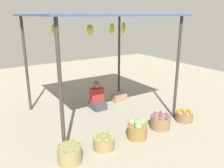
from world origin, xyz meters
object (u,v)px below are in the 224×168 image
at_px(basket_green_apples, 104,142).
at_px(basket_oranges, 184,116).
at_px(basket_purple_onions, 160,122).
at_px(basket_green_chilies, 70,154).
at_px(wooden_crate_near_vendor, 119,97).
at_px(basket_cabbages, 137,130).
at_px(vendor_person, 97,98).

bearing_deg(basket_green_apples, basket_oranges, -0.55).
bearing_deg(basket_purple_onions, basket_green_chilies, -178.39).
xyz_separation_m(basket_purple_onions, wooden_crate_near_vendor, (0.20, 1.94, -0.05)).
distance_m(basket_cabbages, basket_purple_onions, 0.71).
bearing_deg(wooden_crate_near_vendor, basket_oranges, -74.17).
distance_m(basket_purple_onions, wooden_crate_near_vendor, 1.95).
relative_size(basket_oranges, wooden_crate_near_vendor, 0.99).
height_order(basket_green_chilies, basket_oranges, basket_green_chilies).
distance_m(basket_green_apples, basket_purple_onions, 1.50).
height_order(vendor_person, wooden_crate_near_vendor, vendor_person).
xyz_separation_m(basket_cabbages, basket_purple_onions, (0.71, 0.06, -0.03)).
bearing_deg(basket_oranges, basket_cabbages, -179.37).
height_order(vendor_person, basket_cabbages, vendor_person).
xyz_separation_m(vendor_person, basket_green_chilies, (-1.59, -1.85, -0.15)).
xyz_separation_m(basket_cabbages, basket_oranges, (1.47, 0.02, -0.07)).
bearing_deg(vendor_person, basket_purple_onions, -70.73).
relative_size(basket_cabbages, basket_oranges, 1.04).
xyz_separation_m(basket_cabbages, wooden_crate_near_vendor, (0.91, 1.99, -0.08)).
relative_size(basket_cabbages, wooden_crate_near_vendor, 1.03).
bearing_deg(basket_green_chilies, basket_oranges, 0.43).
relative_size(basket_green_chilies, wooden_crate_near_vendor, 1.04).
height_order(basket_green_chilies, basket_green_apples, basket_green_chilies).
bearing_deg(basket_oranges, basket_green_chilies, -179.57).
bearing_deg(basket_purple_onions, wooden_crate_near_vendor, 84.10).
distance_m(basket_green_chilies, basket_cabbages, 1.51).
xyz_separation_m(basket_green_apples, basket_purple_onions, (1.50, 0.02, 0.03)).
relative_size(basket_purple_onions, wooden_crate_near_vendor, 1.09).
distance_m(basket_green_chilies, basket_purple_onions, 2.22).
bearing_deg(vendor_person, basket_green_apples, -115.83).
bearing_deg(wooden_crate_near_vendor, basket_green_chilies, -140.40).
height_order(basket_green_chilies, wooden_crate_near_vendor, basket_green_chilies).
relative_size(basket_cabbages, basket_purple_onions, 0.94).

